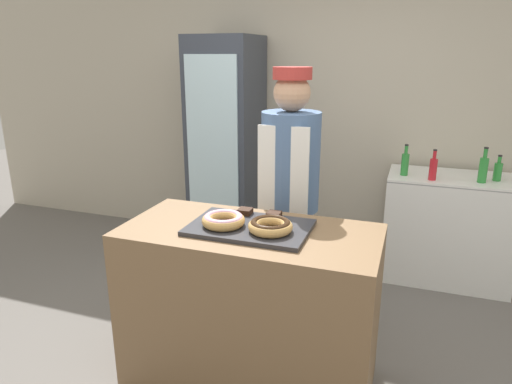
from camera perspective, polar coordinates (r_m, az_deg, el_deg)
The scene contains 15 objects.
ground_plane at distance 2.92m, azimuth -0.70°, elevation -22.29°, with size 14.00×14.00×0.00m, color #66605B.
wall_back at distance 4.35m, azimuth 9.05°, elevation 10.21°, with size 8.00×0.06×2.70m.
display_counter at distance 2.64m, azimuth -0.74°, elevation -14.30°, with size 1.37×0.66×0.95m.
serving_tray at distance 2.43m, azimuth -0.79°, elevation -4.45°, with size 0.63×0.42×0.02m.
donut_light_glaze at distance 2.41m, azimuth -4.10°, elevation -3.45°, with size 0.23×0.23×0.06m.
donut_chocolate_glaze at distance 2.33m, azimuth 1.81°, elevation -4.20°, with size 0.23×0.23×0.06m.
brownie_back_left at distance 2.58m, azimuth -1.37°, elevation -2.44°, with size 0.07×0.07×0.03m.
brownie_back_right at distance 2.53m, azimuth 2.27°, elevation -2.86°, with size 0.07×0.07×0.03m.
baker_person at distance 3.01m, azimuth 4.20°, elevation -0.62°, with size 0.38×0.38×1.77m.
beverage_fridge at distance 4.30m, azimuth -3.69°, elevation 5.58°, with size 0.58×0.64×2.00m.
chest_freezer at distance 4.14m, azimuth 22.74°, elevation -4.13°, with size 1.00×0.57×0.89m.
bottle_green at distance 3.88m, azimuth 26.53°, elevation 2.60°, with size 0.06×0.06×0.28m.
bottle_green_b at distance 3.88m, azimuth 18.12°, elevation 3.43°, with size 0.06×0.06×0.25m.
bottle_red at distance 3.81m, azimuth 21.27°, elevation 2.79°, with size 0.06×0.06×0.24m.
bottle_green_b_b at distance 4.00m, azimuth 27.99°, elevation 2.35°, with size 0.06×0.06×0.20m.
Camera 1 is at (0.78, -2.12, 1.84)m, focal length 32.00 mm.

